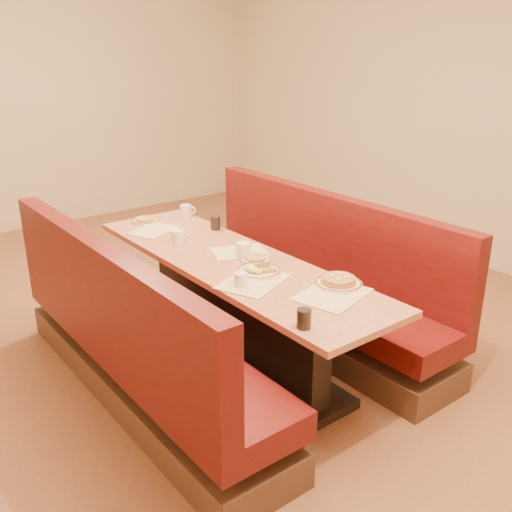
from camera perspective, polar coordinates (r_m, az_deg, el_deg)
ground at (r=4.06m, az=-2.30°, el=-10.28°), size 8.00×8.00×0.00m
room_envelope at (r=3.50m, az=-2.76°, el=18.09°), size 6.04×8.04×2.82m
diner_table at (r=3.88m, az=-2.37°, el=-5.52°), size 0.70×2.50×0.75m
booth_left at (r=3.57m, az=-12.09°, el=-8.76°), size 0.55×2.50×1.05m
booth_right at (r=4.32m, az=5.57°, el=-3.04°), size 0.55×2.50×1.05m
placemat_near_left at (r=3.38m, az=-0.30°, el=-2.55°), size 0.50×0.44×0.00m
placemat_near_right at (r=3.24m, az=7.68°, el=-3.82°), size 0.48×0.41×0.00m
placemat_far_left at (r=4.38m, az=-10.23°, el=2.55°), size 0.42×0.37×0.00m
placemat_far_right at (r=3.86m, az=-1.67°, el=0.43°), size 0.43×0.38×0.00m
pancake_plate at (r=3.36m, az=8.24°, el=-2.58°), size 0.28×0.28×0.06m
eggs_plate at (r=3.50m, az=0.23°, el=-1.46°), size 0.28×0.28×0.06m
extra_plate_mid at (r=3.70m, az=-0.06°, el=-0.30°), size 0.21×0.21×0.04m
extra_plate_far at (r=4.60m, az=-11.01°, el=3.54°), size 0.22×0.22×0.04m
coffee_mug_a at (r=3.75m, az=-1.25°, el=0.63°), size 0.14×0.10×0.10m
coffee_mug_b at (r=3.31m, az=-1.52°, el=-2.34°), size 0.11×0.08×0.08m
coffee_mug_c at (r=4.69m, az=-6.99°, el=4.53°), size 0.13×0.09×0.10m
coffee_mug_d at (r=4.07m, az=-7.80°, el=1.96°), size 0.12×0.09×0.09m
soda_tumbler_near at (r=2.84m, az=4.82°, el=-6.27°), size 0.07×0.07×0.10m
soda_tumbler_mid at (r=4.34m, az=-4.07°, el=3.32°), size 0.07×0.07×0.10m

